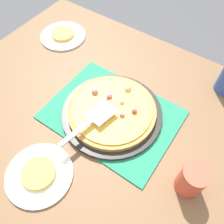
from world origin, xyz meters
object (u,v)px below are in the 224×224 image
(served_slice_right, at_px, (63,34))
(cup_near, at_px, (192,180))
(pizza_pan, at_px, (112,113))
(pizza_server, at_px, (92,121))
(served_slice_left, at_px, (38,173))
(pizza, at_px, (112,110))
(plate_far_right, at_px, (63,36))
(plate_near_left, at_px, (39,174))

(served_slice_right, bearing_deg, cup_near, 157.71)
(pizza_pan, relative_size, pizza_server, 1.62)
(pizza_server, bearing_deg, pizza_pan, -101.46)
(pizza_pan, distance_m, served_slice_left, 0.33)
(pizza, height_order, pizza_server, pizza_server)
(pizza, bearing_deg, plate_far_right, -27.73)
(pizza_pan, height_order, plate_near_left, pizza_pan)
(pizza, relative_size, served_slice_left, 3.00)
(served_slice_left, bearing_deg, served_slice_right, -54.89)
(plate_far_right, distance_m, cup_near, 0.88)
(pizza, distance_m, plate_near_left, 0.34)
(pizza_pan, distance_m, pizza_server, 0.11)
(cup_near, height_order, pizza_server, cup_near)
(served_slice_left, height_order, served_slice_right, same)
(served_slice_left, xyz_separation_m, cup_near, (-0.41, -0.24, 0.04))
(served_slice_left, relative_size, served_slice_right, 1.00)
(pizza, distance_m, plate_far_right, 0.52)
(plate_near_left, relative_size, served_slice_left, 2.00)
(cup_near, bearing_deg, served_slice_left, 30.33)
(pizza_pan, xyz_separation_m, served_slice_right, (0.46, -0.24, 0.01))
(plate_near_left, height_order, cup_near, cup_near)
(plate_far_right, distance_m, served_slice_right, 0.01)
(pizza_pan, xyz_separation_m, pizza_server, (0.02, 0.10, 0.05))
(plate_far_right, relative_size, served_slice_left, 2.00)
(served_slice_right, bearing_deg, plate_far_right, 0.00)
(plate_near_left, bearing_deg, served_slice_right, -54.89)
(served_slice_right, height_order, pizza_server, pizza_server)
(pizza, height_order, served_slice_right, pizza)
(plate_far_right, bearing_deg, pizza, 152.27)
(pizza_pan, relative_size, pizza, 1.15)
(plate_near_left, height_order, served_slice_right, served_slice_right)
(served_slice_left, bearing_deg, pizza_pan, -100.45)
(pizza_pan, bearing_deg, served_slice_left, 79.55)
(pizza_pan, relative_size, served_slice_left, 3.45)
(pizza, xyz_separation_m, cup_near, (-0.35, 0.09, 0.03))
(pizza, distance_m, cup_near, 0.36)
(pizza_pan, xyz_separation_m, plate_far_right, (0.46, -0.24, -0.01))
(served_slice_left, relative_size, cup_near, 0.92)
(pizza, bearing_deg, cup_near, 165.59)
(pizza_pan, height_order, pizza_server, pizza_server)
(plate_near_left, bearing_deg, cup_near, -149.67)
(plate_near_left, relative_size, cup_near, 1.83)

